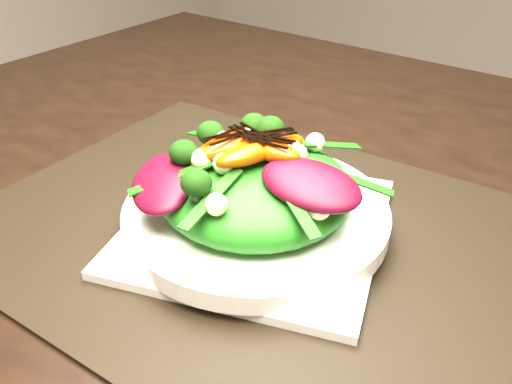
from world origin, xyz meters
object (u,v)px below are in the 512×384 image
Objects in this scene: placemat at (256,231)px; plate_base at (256,225)px; salad_bowl at (256,213)px; lettuce_mound at (256,188)px; dining_table at (442,226)px; orange_segment at (269,142)px.

placemat is 2.30× the size of plate_base.
salad_bowl reaches higher than placemat.
placemat is at bearing 0.00° from plate_base.
lettuce_mound is at bearing 0.00° from salad_bowl.
dining_table is 6.75× the size of plate_base.
plate_base reaches higher than placemat.
plate_base is at bearing 0.00° from placemat.
placemat is 2.15× the size of salad_bowl.
salad_bowl is at bearing -131.99° from dining_table.
lettuce_mound is at bearing -131.99° from dining_table.
placemat is at bearing 0.00° from lettuce_mound.
dining_table is 8.75× the size of lettuce_mound.
lettuce_mound is at bearing 0.00° from plate_base.
dining_table is at bearing 48.01° from lettuce_mound.
orange_segment reaches higher than placemat.
orange_segment is (-0.00, 0.02, 0.08)m from plate_base.
salad_bowl is at bearing 0.00° from lettuce_mound.
plate_base is 0.08m from orange_segment.
lettuce_mound reaches higher than plate_base.
plate_base is at bearing 0.00° from salad_bowl.
placemat is 0.09m from orange_segment.
dining_table is 0.22m from lettuce_mound.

